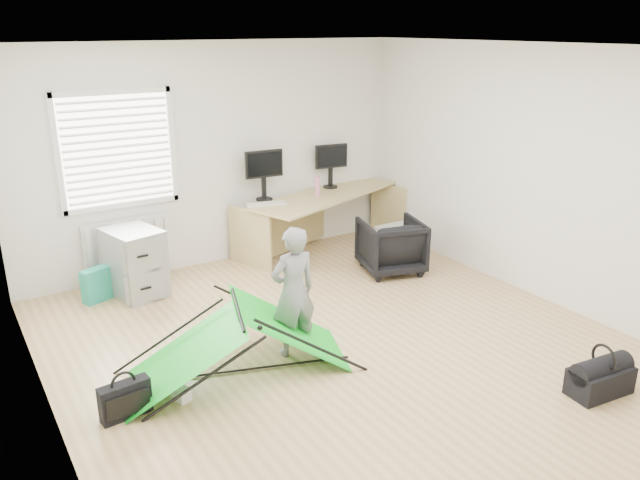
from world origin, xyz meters
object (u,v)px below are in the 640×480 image
monitor_right (330,172)px  storage_crate (396,236)px  duffel_bag (600,381)px  monitor_left (264,182)px  person (293,292)px  office_chair (391,246)px  thermos (317,187)px  kite (239,341)px  desk (326,222)px  filing_cabinet (134,262)px  laptop_bag (125,400)px

monitor_right → storage_crate: bearing=-37.4°
storage_crate → duffel_bag: (-0.85, -3.70, -0.02)m
duffel_bag → storage_crate: bearing=83.3°
monitor_left → person: bearing=-106.4°
office_chair → thermos: bearing=-52.5°
monitor_left → office_chair: (1.07, -1.24, -0.68)m
monitor_right → person: 3.16m
office_chair → kite: office_chair is taller
desk → duffel_bag: bearing=-108.9°
filing_cabinet → duffel_bag: 4.79m
monitor_right → duffel_bag: monitor_right is taller
thermos → person: bearing=-126.7°
monitor_right → kite: (-2.55, -2.48, -0.69)m
desk → monitor_left: monitor_left is taller
monitor_left → monitor_right: monitor_left is taller
kite → duffel_bag: kite is taller
kite → storage_crate: bearing=48.2°
person → storage_crate: size_ratio=2.43×
kite → duffel_bag: (2.34, -1.87, -0.19)m
desk → thermos: (-0.15, -0.03, 0.51)m
thermos → duffel_bag: thermos is taller
filing_cabinet → kite: bearing=-96.2°
desk → laptop_bag: size_ratio=5.81×
desk → laptop_bag: (-3.34, -2.35, -0.24)m
kite → storage_crate: kite is taller
desk → storage_crate: size_ratio=4.52×
filing_cabinet → kite: filing_cabinet is taller
person → laptop_bag: 1.67m
monitor_right → office_chair: monitor_right is taller
kite → duffel_bag: size_ratio=3.68×
person → storage_crate: 3.21m
kite → duffel_bag: bearing=-20.1°
monitor_left → office_chair: bearing=-43.8°
thermos → laptop_bag: (-3.19, -2.31, -0.75)m
desk → person: bearing=-148.1°
kite → laptop_bag: bearing=-154.7°
storage_crate → person: bearing=-146.0°
monitor_left → person: (-0.93, -2.34, -0.40)m
person → duffel_bag: size_ratio=2.30×
desk → kite: bearing=-155.4°
filing_cabinet → person: size_ratio=0.62×
laptop_bag → storage_crate: bearing=18.8°
filing_cabinet → office_chair: filing_cabinet is taller
monitor_left → monitor_right: (1.05, 0.09, -0.02)m
monitor_left → duffel_bag: size_ratio=0.92×
office_chair → person: bearing=44.9°
monitor_right → office_chair: 1.48m
monitor_left → person: monitor_left is taller
laptop_bag → person: bearing=0.3°
office_chair → laptop_bag: (-3.60, -1.28, -0.18)m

